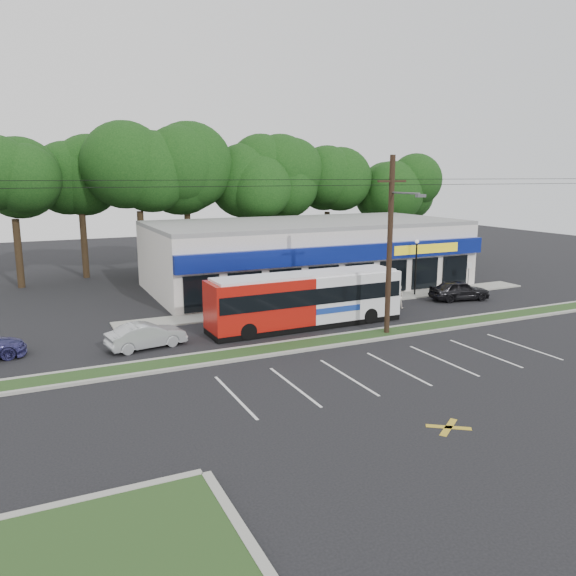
# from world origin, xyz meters

# --- Properties ---
(ground) EXTENTS (120.00, 120.00, 0.00)m
(ground) POSITION_xyz_m (0.00, 0.00, 0.00)
(ground) COLOR black
(ground) RESTS_ON ground
(grass_strip) EXTENTS (40.00, 1.60, 0.12)m
(grass_strip) POSITION_xyz_m (0.00, 1.00, 0.06)
(grass_strip) COLOR #1F3B18
(grass_strip) RESTS_ON ground
(curb_south) EXTENTS (40.00, 0.25, 0.14)m
(curb_south) POSITION_xyz_m (0.00, 0.15, 0.07)
(curb_south) COLOR #9E9E93
(curb_south) RESTS_ON ground
(curb_north) EXTENTS (40.00, 0.25, 0.14)m
(curb_north) POSITION_xyz_m (0.00, 1.85, 0.07)
(curb_north) COLOR #9E9E93
(curb_north) RESTS_ON ground
(grass_island) EXTENTS (8.00, 5.00, 0.12)m
(grass_island) POSITION_xyz_m (-15.00, -12.00, 0.06)
(grass_island) COLOR #1F3B18
(grass_island) RESTS_ON ground
(sidewalk) EXTENTS (32.00, 2.20, 0.10)m
(sidewalk) POSITION_xyz_m (5.00, 9.00, 0.05)
(sidewalk) COLOR #9E9E93
(sidewalk) RESTS_ON ground
(strip_mall) EXTENTS (25.00, 12.55, 5.30)m
(strip_mall) POSITION_xyz_m (5.50, 15.91, 2.65)
(strip_mall) COLOR beige
(strip_mall) RESTS_ON ground
(utility_pole) EXTENTS (50.00, 2.77, 10.00)m
(utility_pole) POSITION_xyz_m (2.83, 0.93, 5.41)
(utility_pole) COLOR black
(utility_pole) RESTS_ON ground
(lamp_post) EXTENTS (0.30, 0.30, 4.25)m
(lamp_post) POSITION_xyz_m (11.00, 8.80, 2.67)
(lamp_post) COLOR black
(lamp_post) RESTS_ON ground
(sign_post) EXTENTS (0.45, 0.10, 2.23)m
(sign_post) POSITION_xyz_m (16.00, 8.57, 1.56)
(sign_post) COLOR #59595E
(sign_post) RESTS_ON ground
(tree_line) EXTENTS (46.76, 6.76, 11.83)m
(tree_line) POSITION_xyz_m (4.00, 26.00, 8.42)
(tree_line) COLOR black
(tree_line) RESTS_ON ground
(metrobus) EXTENTS (12.10, 2.77, 3.24)m
(metrobus) POSITION_xyz_m (-0.38, 4.50, 1.72)
(metrobus) COLOR #B3150D
(metrobus) RESTS_ON ground
(car_dark) EXTENTS (4.58, 2.55, 1.47)m
(car_dark) POSITION_xyz_m (12.97, 6.20, 0.74)
(car_dark) COLOR black
(car_dark) RESTS_ON ground
(car_silver) EXTENTS (4.28, 2.11, 1.35)m
(car_silver) POSITION_xyz_m (-9.92, 4.22, 0.67)
(car_silver) COLOR #AAAEB2
(car_silver) RESTS_ON ground
(pedestrian_a) EXTENTS (0.77, 0.58, 1.93)m
(pedestrian_a) POSITION_xyz_m (2.92, 7.48, 0.96)
(pedestrian_a) COLOR silver
(pedestrian_a) RESTS_ON ground
(pedestrian_b) EXTENTS (0.96, 0.91, 1.56)m
(pedestrian_b) POSITION_xyz_m (7.43, 6.00, 0.78)
(pedestrian_b) COLOR silver
(pedestrian_b) RESTS_ON ground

